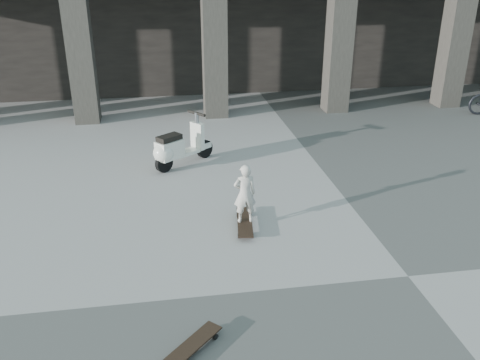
{
  "coord_description": "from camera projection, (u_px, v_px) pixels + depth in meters",
  "views": [
    {
      "loc": [
        -3.36,
        -5.65,
        4.19
      ],
      "look_at": [
        -2.07,
        2.32,
        0.65
      ],
      "focal_mm": 38.0,
      "sensor_mm": 36.0,
      "label": 1
    }
  ],
  "objects": [
    {
      "name": "scooter",
      "position": [
        175.0,
        149.0,
        10.87
      ],
      "size": [
        1.34,
        1.11,
        1.12
      ],
      "rotation": [
        0.0,
        0.0,
        0.66
      ],
      "color": "black",
      "rests_on": "ground"
    },
    {
      "name": "ground",
      "position": [
        408.0,
        276.0,
        7.29
      ],
      "size": [
        90.0,
        90.0,
        0.0
      ],
      "primitive_type": "plane",
      "color": "#4D4D4A",
      "rests_on": "ground"
    },
    {
      "name": "longboard",
      "position": [
        245.0,
        222.0,
        8.6
      ],
      "size": [
        0.38,
        1.09,
        0.11
      ],
      "rotation": [
        0.0,
        0.0,
        1.44
      ],
      "color": "black",
      "rests_on": "ground"
    },
    {
      "name": "child",
      "position": [
        245.0,
        194.0,
        8.38
      ],
      "size": [
        0.38,
        0.25,
        1.03
      ],
      "primitive_type": "imported",
      "rotation": [
        0.0,
        0.0,
        3.15
      ],
      "color": "beige",
      "rests_on": "longboard"
    },
    {
      "name": "skateboard_spare",
      "position": [
        193.0,
        345.0,
        5.89
      ],
      "size": [
        0.74,
        0.74,
        0.1
      ],
      "rotation": [
        0.0,
        0.0,
        0.79
      ],
      "color": "black",
      "rests_on": "ground"
    }
  ]
}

